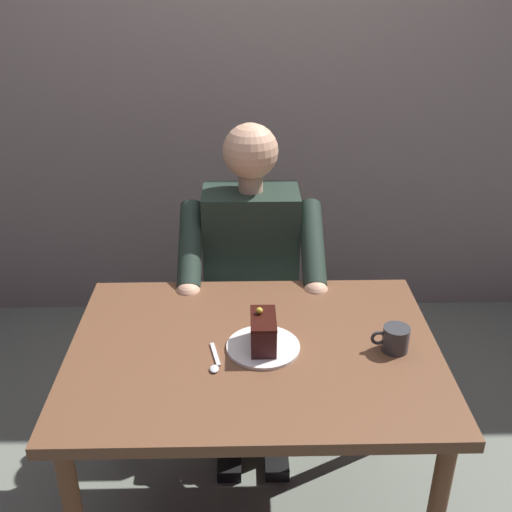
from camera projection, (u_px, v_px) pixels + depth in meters
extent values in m
cube|color=gray|center=(248.00, 17.00, 2.77)|extent=(6.40, 0.12, 3.00)
cube|color=brown|center=(254.00, 352.00, 1.79)|extent=(1.09, 0.79, 0.04)
cylinder|color=brown|center=(382.00, 376.00, 2.26)|extent=(0.05, 0.05, 0.72)
cylinder|color=brown|center=(122.00, 379.00, 2.24)|extent=(0.05, 0.05, 0.72)
cube|color=brown|center=(251.00, 318.00, 2.51)|extent=(0.42, 0.42, 0.04)
cube|color=brown|center=(250.00, 245.00, 2.57)|extent=(0.38, 0.04, 0.45)
cylinder|color=brown|center=(296.00, 385.00, 2.45)|extent=(0.04, 0.04, 0.41)
cylinder|color=brown|center=(207.00, 386.00, 2.44)|extent=(0.04, 0.04, 0.41)
cylinder|color=brown|center=(290.00, 334.00, 2.77)|extent=(0.04, 0.04, 0.41)
cylinder|color=brown|center=(211.00, 335.00, 2.76)|extent=(0.04, 0.04, 0.41)
cube|color=#223229|center=(251.00, 257.00, 2.36)|extent=(0.36, 0.22, 0.55)
sphere|color=#E0A986|center=(250.00, 151.00, 2.17)|extent=(0.20, 0.20, 0.20)
cylinder|color=#E0A986|center=(251.00, 183.00, 2.22)|extent=(0.09, 0.09, 0.06)
cylinder|color=#223229|center=(312.00, 244.00, 2.19)|extent=(0.08, 0.33, 0.26)
sphere|color=#E0A986|center=(316.00, 293.00, 2.09)|extent=(0.09, 0.09, 0.09)
cylinder|color=#223229|center=(190.00, 245.00, 2.18)|extent=(0.08, 0.33, 0.26)
sphere|color=#E0A986|center=(188.00, 294.00, 2.09)|extent=(0.09, 0.09, 0.09)
cylinder|color=#25332E|center=(274.00, 337.00, 2.39)|extent=(0.13, 0.38, 0.14)
cylinder|color=#25332E|center=(229.00, 338.00, 2.39)|extent=(0.13, 0.38, 0.14)
cylinder|color=#25332E|center=(276.00, 411.00, 2.33)|extent=(0.11, 0.11, 0.39)
cube|color=black|center=(276.00, 455.00, 2.35)|extent=(0.09, 0.22, 0.05)
cylinder|color=#25332E|center=(229.00, 411.00, 2.32)|extent=(0.11, 0.11, 0.39)
cube|color=black|center=(230.00, 456.00, 2.35)|extent=(0.09, 0.22, 0.05)
cylinder|color=white|center=(263.00, 347.00, 1.77)|extent=(0.22, 0.22, 0.01)
cube|color=#3A191A|center=(263.00, 333.00, 1.75)|extent=(0.07, 0.14, 0.09)
cube|color=black|center=(263.00, 319.00, 1.73)|extent=(0.07, 0.14, 0.01)
sphere|color=gold|center=(259.00, 311.00, 1.74)|extent=(0.02, 0.02, 0.02)
cylinder|color=#36383C|center=(396.00, 339.00, 1.75)|extent=(0.08, 0.08, 0.08)
torus|color=#36383C|center=(378.00, 338.00, 1.75)|extent=(0.05, 0.01, 0.05)
cylinder|color=black|center=(397.00, 330.00, 1.74)|extent=(0.07, 0.07, 0.01)
cube|color=silver|center=(215.00, 354.00, 1.74)|extent=(0.04, 0.11, 0.01)
ellipsoid|color=silver|center=(214.00, 369.00, 1.68)|extent=(0.03, 0.04, 0.01)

